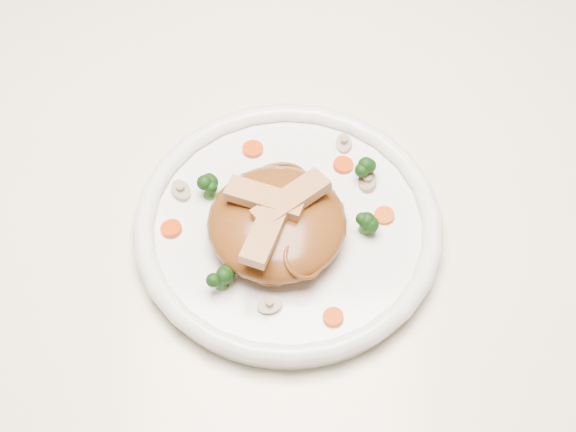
{
  "coord_description": "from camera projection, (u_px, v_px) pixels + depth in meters",
  "views": [
    {
      "loc": [
        0.01,
        -0.51,
        1.4
      ],
      "look_at": [
        0.02,
        -0.08,
        0.78
      ],
      "focal_mm": 49.19,
      "sensor_mm": 36.0,
      "label": 1
    }
  ],
  "objects": [
    {
      "name": "ground",
      "position": [
        275.0,
        417.0,
        1.44
      ],
      "size": [
        4.0,
        4.0,
        0.0
      ],
      "primitive_type": "plane",
      "color": "#50331B",
      "rests_on": "ground"
    },
    {
      "name": "table",
      "position": [
        267.0,
        219.0,
        0.9
      ],
      "size": [
        1.2,
        0.8,
        0.75
      ],
      "color": "#F2E4CD",
      "rests_on": "ground"
    },
    {
      "name": "plate",
      "position": [
        288.0,
        229.0,
        0.77
      ],
      "size": [
        0.39,
        0.39,
        0.02
      ],
      "primitive_type": "cylinder",
      "rotation": [
        0.0,
        0.0,
        0.41
      ],
      "color": "white",
      "rests_on": "table"
    },
    {
      "name": "noodle_mound",
      "position": [
        277.0,
        223.0,
        0.74
      ],
      "size": [
        0.17,
        0.17,
        0.04
      ],
      "primitive_type": "ellipsoid",
      "rotation": [
        0.0,
        0.0,
        -0.35
      ],
      "color": "brown",
      "rests_on": "plate"
    },
    {
      "name": "chicken_a",
      "position": [
        291.0,
        200.0,
        0.72
      ],
      "size": [
        0.08,
        0.06,
        0.01
      ],
      "primitive_type": "cube",
      "rotation": [
        0.0,
        0.0,
        0.63
      ],
      "color": "tan",
      "rests_on": "noodle_mound"
    },
    {
      "name": "chicken_b",
      "position": [
        265.0,
        198.0,
        0.72
      ],
      "size": [
        0.08,
        0.05,
        0.01
      ],
      "primitive_type": "cube",
      "rotation": [
        0.0,
        0.0,
        2.78
      ],
      "color": "tan",
      "rests_on": "noodle_mound"
    },
    {
      "name": "chicken_c",
      "position": [
        266.0,
        231.0,
        0.7
      ],
      "size": [
        0.05,
        0.08,
        0.01
      ],
      "primitive_type": "cube",
      "rotation": [
        0.0,
        0.0,
        4.35
      ],
      "color": "tan",
      "rests_on": "noodle_mound"
    },
    {
      "name": "broccoli_0",
      "position": [
        368.0,
        170.0,
        0.78
      ],
      "size": [
        0.03,
        0.03,
        0.03
      ],
      "primitive_type": null,
      "rotation": [
        0.0,
        0.0,
        -0.38
      ],
      "color": "black",
      "rests_on": "plate"
    },
    {
      "name": "broccoli_1",
      "position": [
        209.0,
        186.0,
        0.77
      ],
      "size": [
        0.03,
        0.03,
        0.03
      ],
      "primitive_type": null,
      "rotation": [
        0.0,
        0.0,
        -0.2
      ],
      "color": "black",
      "rests_on": "plate"
    },
    {
      "name": "broccoli_2",
      "position": [
        220.0,
        276.0,
        0.71
      ],
      "size": [
        0.03,
        0.03,
        0.03
      ],
      "primitive_type": null,
      "rotation": [
        0.0,
        0.0,
        0.19
      ],
      "color": "black",
      "rests_on": "plate"
    },
    {
      "name": "broccoli_3",
      "position": [
        367.0,
        220.0,
        0.74
      ],
      "size": [
        0.03,
        0.03,
        0.03
      ],
      "primitive_type": null,
      "rotation": [
        0.0,
        0.0,
        -0.05
      ],
      "color": "black",
      "rests_on": "plate"
    },
    {
      "name": "carrot_0",
      "position": [
        343.0,
        165.0,
        0.8
      ],
      "size": [
        0.02,
        0.02,
        0.0
      ],
      "primitive_type": "cylinder",
      "rotation": [
        0.0,
        0.0,
        -0.19
      ],
      "color": "#D64407",
      "rests_on": "plate"
    },
    {
      "name": "carrot_1",
      "position": [
        171.0,
        229.0,
        0.76
      ],
      "size": [
        0.02,
        0.02,
        0.0
      ],
      "primitive_type": "cylinder",
      "rotation": [
        0.0,
        0.0,
        -0.01
      ],
      "color": "#D64407",
      "rests_on": "plate"
    },
    {
      "name": "carrot_2",
      "position": [
        384.0,
        216.0,
        0.76
      ],
      "size": [
        0.02,
        0.02,
        0.0
      ],
      "primitive_type": "cylinder",
      "rotation": [
        0.0,
        0.0,
        0.34
      ],
      "color": "#D64407",
      "rests_on": "plate"
    },
    {
      "name": "carrot_3",
      "position": [
        253.0,
        149.0,
        0.81
      ],
      "size": [
        0.02,
        0.02,
        0.0
      ],
      "primitive_type": "cylinder",
      "rotation": [
        0.0,
        0.0,
        0.17
      ],
      "color": "#D64407",
      "rests_on": "plate"
    },
    {
      "name": "carrot_4",
      "position": [
        333.0,
        317.0,
        0.7
      ],
      "size": [
        0.02,
        0.02,
        0.0
      ],
      "primitive_type": "cylinder",
      "rotation": [
        0.0,
        0.0,
        -0.27
      ],
      "color": "#D64407",
      "rests_on": "plate"
    },
    {
      "name": "mushroom_0",
      "position": [
        270.0,
        306.0,
        0.71
      ],
      "size": [
        0.03,
        0.03,
        0.01
      ],
      "primitive_type": "cylinder",
      "rotation": [
        0.0,
        0.0,
        0.18
      ],
      "color": "tan",
      "rests_on": "plate"
    },
    {
      "name": "mushroom_1",
      "position": [
        367.0,
        182.0,
        0.79
      ],
      "size": [
        0.03,
        0.03,
        0.01
      ],
      "primitive_type": "cylinder",
      "rotation": [
        0.0,
        0.0,
        1.43
      ],
      "color": "tan",
      "rests_on": "plate"
    },
    {
      "name": "mushroom_2",
      "position": [
        181.0,
        191.0,
        0.78
      ],
      "size": [
        0.03,
        0.03,
        0.01
      ],
      "primitive_type": "cylinder",
      "rotation": [
        0.0,
        0.0,
        -1.09
      ],
      "color": "tan",
      "rests_on": "plate"
    },
    {
      "name": "mushroom_3",
      "position": [
        344.0,
        144.0,
        0.81
      ],
      "size": [
        0.02,
        0.02,
        0.01
      ],
      "primitive_type": "cylinder",
      "rotation": [
        0.0,
        0.0,
        1.56
      ],
      "color": "tan",
      "rests_on": "plate"
    }
  ]
}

